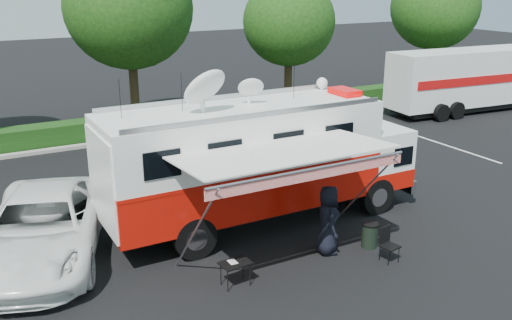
{
  "coord_description": "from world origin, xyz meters",
  "views": [
    {
      "loc": [
        -8.23,
        -14.39,
        7.45
      ],
      "look_at": [
        0.0,
        0.5,
        1.9
      ],
      "focal_mm": 40.0,
      "sensor_mm": 36.0,
      "label": 1
    }
  ],
  "objects": [
    {
      "name": "back_border",
      "position": [
        1.14,
        12.9,
        5.0
      ],
      "size": [
        60.0,
        6.14,
        8.87
      ],
      "color": "#9E998E",
      "rests_on": "ground_plane"
    },
    {
      "name": "semi_trailer",
      "position": [
        18.4,
        7.66,
        1.84
      ],
      "size": [
        11.47,
        3.34,
        3.49
      ],
      "color": "silver",
      "rests_on": "ground_plane"
    },
    {
      "name": "folding_chair",
      "position": [
        1.67,
        -3.85,
        0.56
      ],
      "size": [
        0.52,
        0.55,
        0.95
      ],
      "color": "black",
      "rests_on": "ground_plane"
    },
    {
      "name": "ground_plane",
      "position": [
        0.0,
        0.0,
        0.0
      ],
      "size": [
        120.0,
        120.0,
        0.0
      ],
      "primitive_type": "plane",
      "color": "black",
      "rests_on": "ground"
    },
    {
      "name": "folding_table",
      "position": [
        -2.56,
        -3.06,
        0.6
      ],
      "size": [
        0.8,
        0.6,
        0.65
      ],
      "color": "black",
      "rests_on": "ground_plane"
    },
    {
      "name": "trash_bin",
      "position": [
        1.78,
        -3.01,
        0.37
      ],
      "size": [
        0.49,
        0.49,
        0.73
      ],
      "color": "black",
      "rests_on": "ground_plane"
    },
    {
      "name": "stall_lines",
      "position": [
        -0.5,
        3.0,
        0.0
      ],
      "size": [
        24.12,
        5.5,
        0.01
      ],
      "color": "silver",
      "rests_on": "ground_plane"
    },
    {
      "name": "person",
      "position": [
        0.5,
        -2.7,
        0.0
      ],
      "size": [
        0.92,
        1.13,
        1.98
      ],
      "primitive_type": "imported",
      "rotation": [
        0.0,
        0.0,
        1.23
      ],
      "color": "black",
      "rests_on": "ground_plane"
    },
    {
      "name": "awning",
      "position": [
        -0.99,
        -2.87,
        3.12
      ],
      "size": [
        5.5,
        2.83,
        3.32
      ],
      "color": "silver",
      "rests_on": "ground_plane"
    },
    {
      "name": "white_suv",
      "position": [
        -6.47,
        0.81,
        0.0
      ],
      "size": [
        5.04,
        7.17,
        1.82
      ],
      "primitive_type": "imported",
      "rotation": [
        0.0,
        0.0,
        -0.34
      ],
      "color": "white",
      "rests_on": "ground_plane"
    },
    {
      "name": "command_truck",
      "position": [
        -0.09,
        -0.0,
        2.07
      ],
      "size": [
        10.07,
        2.77,
        4.84
      ],
      "color": "black",
      "rests_on": "ground_plane"
    }
  ]
}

